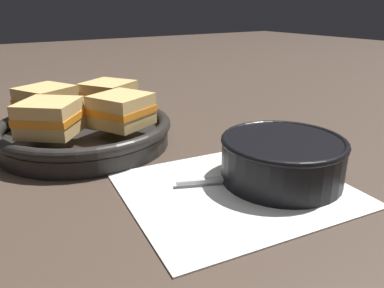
{
  "coord_description": "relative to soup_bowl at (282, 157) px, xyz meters",
  "views": [
    {
      "loc": [
        -0.26,
        -0.36,
        0.21
      ],
      "look_at": [
        0.01,
        0.04,
        0.03
      ],
      "focal_mm": 35.0,
      "sensor_mm": 36.0,
      "label": 1
    }
  ],
  "objects": [
    {
      "name": "ground_plane",
      "position": [
        -0.07,
        0.07,
        -0.03
      ],
      "size": [
        4.0,
        4.0,
        0.0
      ],
      "primitive_type": "plane",
      "color": "#47382D"
    },
    {
      "name": "napkin",
      "position": [
        -0.06,
        0.01,
        -0.03
      ],
      "size": [
        0.29,
        0.25,
        0.0
      ],
      "color": "white",
      "rests_on": "ground_plane"
    },
    {
      "name": "soup_bowl",
      "position": [
        0.0,
        0.0,
        0.0
      ],
      "size": [
        0.15,
        0.15,
        0.06
      ],
      "color": "black",
      "rests_on": "ground_plane"
    },
    {
      "name": "spoon",
      "position": [
        -0.02,
        0.01,
        -0.02
      ],
      "size": [
        0.16,
        0.08,
        0.01
      ],
      "rotation": [
        0.0,
        0.0,
        -0.4
      ],
      "color": "silver",
      "rests_on": "napkin"
    },
    {
      "name": "skillet",
      "position": [
        -0.16,
        0.26,
        -0.01
      ],
      "size": [
        0.27,
        0.27,
        0.04
      ],
      "color": "black",
      "rests_on": "ground_plane"
    },
    {
      "name": "sandwich_near_left",
      "position": [
        -0.22,
        0.22,
        0.03
      ],
      "size": [
        0.1,
        0.1,
        0.05
      ],
      "rotation": [
        0.0,
        0.0,
        5.58
      ],
      "color": "#DBB26B",
      "rests_on": "skillet"
    },
    {
      "name": "sandwich_near_right",
      "position": [
        -0.12,
        0.2,
        0.03
      ],
      "size": [
        0.1,
        0.1,
        0.05
      ],
      "rotation": [
        0.0,
        0.0,
        6.72
      ],
      "color": "#DBB26B",
      "rests_on": "skillet"
    },
    {
      "name": "sandwich_far_left",
      "position": [
        -0.11,
        0.3,
        0.03
      ],
      "size": [
        0.1,
        0.1,
        0.05
      ],
      "rotation": [
        0.0,
        0.0,
        8.41
      ],
      "color": "#DBB26B",
      "rests_on": "skillet"
    },
    {
      "name": "sandwich_far_right",
      "position": [
        -0.2,
        0.32,
        0.03
      ],
      "size": [
        0.1,
        0.1,
        0.05
      ],
      "rotation": [
        0.0,
        0.0,
        9.89
      ],
      "color": "#DBB26B",
      "rests_on": "skillet"
    }
  ]
}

